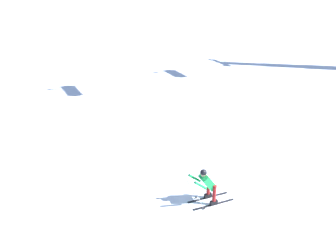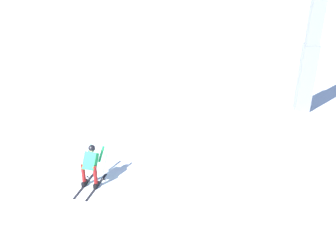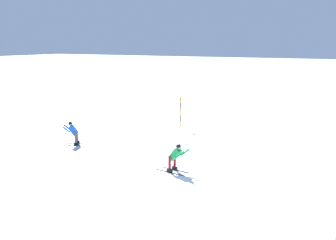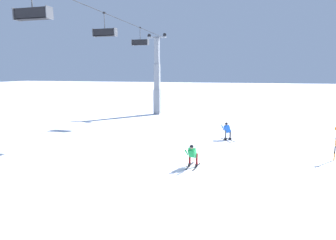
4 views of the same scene
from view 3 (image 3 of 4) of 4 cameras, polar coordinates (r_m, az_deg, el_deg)
ground_plane at (r=18.42m, az=-0.93°, el=-7.16°), size 260.00×260.00×0.00m
skier_carving_main at (r=17.32m, az=1.17°, el=-5.59°), size 1.71×0.81×1.56m
trail_marker_pole at (r=26.18m, az=1.94°, el=1.45°), size 0.07×0.28×2.31m
skier_distant_uphill at (r=22.64m, az=-14.58°, el=-1.75°), size 1.76×1.40×1.55m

